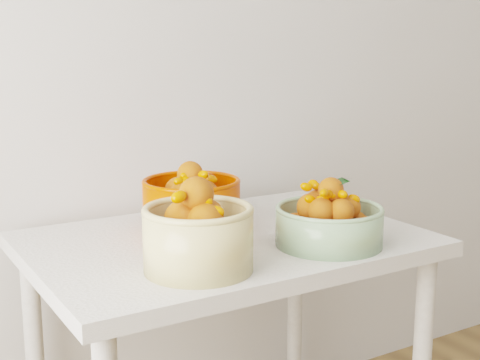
# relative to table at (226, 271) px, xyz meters

# --- Properties ---
(table) EXTENTS (1.00, 0.70, 0.75)m
(table) POSITION_rel_table_xyz_m (0.00, 0.00, 0.00)
(table) COLOR silver
(table) RESTS_ON ground
(bowl_cream) EXTENTS (0.25, 0.25, 0.21)m
(bowl_cream) POSITION_rel_table_xyz_m (-0.18, -0.20, 0.18)
(bowl_cream) COLOR #D8C280
(bowl_cream) RESTS_ON table
(bowl_green) EXTENTS (0.32, 0.32, 0.17)m
(bowl_green) POSITION_rel_table_xyz_m (0.18, -0.20, 0.16)
(bowl_green) COLOR #8DB384
(bowl_green) RESTS_ON table
(bowl_orange) EXTENTS (0.34, 0.34, 0.19)m
(bowl_orange) POSITION_rel_table_xyz_m (-0.05, 0.10, 0.17)
(bowl_orange) COLOR #CC3100
(bowl_orange) RESTS_ON table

